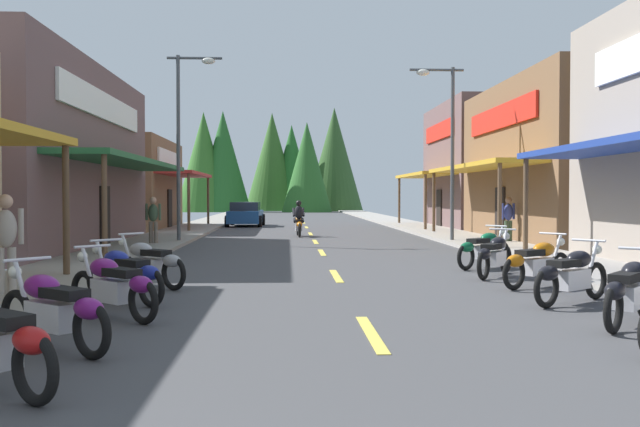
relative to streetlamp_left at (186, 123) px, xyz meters
name	(u,v)px	position (x,y,z in m)	size (l,w,h in m)	color
ground	(310,235)	(4.82, 6.21, -4.49)	(9.38, 92.72, 0.10)	#424244
sidewalk_left	(180,233)	(-1.18, 6.21, -4.38)	(2.62, 92.72, 0.12)	gray
sidewalk_right	(439,232)	(10.82, 6.21, -4.38)	(2.62, 92.72, 0.12)	#9E9991
centerline_dashes	(310,233)	(4.82, 7.27, -4.43)	(0.16, 64.43, 0.01)	#E0C64C
storefront_left_far	(104,184)	(-5.88, 11.12, -2.08)	(8.66, 9.42, 4.70)	brown
storefront_right_middle	(606,162)	(16.29, 0.95, -1.33)	(10.20, 11.56, 6.22)	brown
storefront_right_far	(518,166)	(16.46, 11.92, -1.05)	(10.53, 9.36, 6.78)	brown
streetlamp_left	(186,123)	(0.00, 0.00, 0.00)	(2.02, 0.30, 6.94)	#474C51
streetlamp_right	(445,130)	(9.62, -0.24, -0.22)	(2.02, 0.30, 6.54)	#474C51
motorcycle_parked_right_1	(630,290)	(8.39, -16.79, -3.95)	(1.50, 1.66, 1.04)	black
motorcycle_parked_right_2	(571,274)	(8.38, -14.86, -3.95)	(1.77, 1.37, 1.04)	black
motorcycle_parked_right_3	(537,262)	(8.56, -12.78, -3.95)	(1.80, 1.33, 1.04)	black
motorcycle_parked_right_4	(495,255)	(8.26, -11.06, -3.95)	(1.31, 1.81, 1.04)	black
motorcycle_parked_right_5	(484,248)	(8.52, -9.27, -3.95)	(1.71, 1.44, 1.04)	black
motorcycle_parked_left_1	(53,308)	(1.08, -17.98, -3.95)	(1.71, 1.44, 1.04)	black
motorcycle_parked_left_2	(113,285)	(1.24, -15.89, -3.95)	(1.63, 1.53, 1.04)	black
motorcycle_parked_left_3	(124,274)	(1.07, -14.44, -3.95)	(1.64, 1.53, 1.04)	black
motorcycle_parked_left_4	(149,262)	(1.07, -12.46, -3.95)	(1.70, 1.45, 1.04)	black
rider_cruising_lead	(299,221)	(4.24, 4.18, -3.78)	(0.60, 2.14, 1.57)	black
pedestrian_by_shop	(6,239)	(-0.98, -14.11, -3.39)	(0.52, 0.39, 1.80)	#B2A599
pedestrian_browsing	(508,217)	(11.76, -1.08, -3.43)	(0.54, 0.37, 1.73)	#3F593F
pedestrian_strolling	(153,218)	(-0.93, -1.47, -3.44)	(0.56, 0.32, 1.73)	#726659
parked_car_curbside	(246,214)	(1.33, 14.65, -3.75)	(2.15, 4.35, 1.40)	#1E4C8C
treeline_backdrop	(274,163)	(2.19, 53.99, 1.12)	(21.16, 13.24, 12.08)	#275C23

